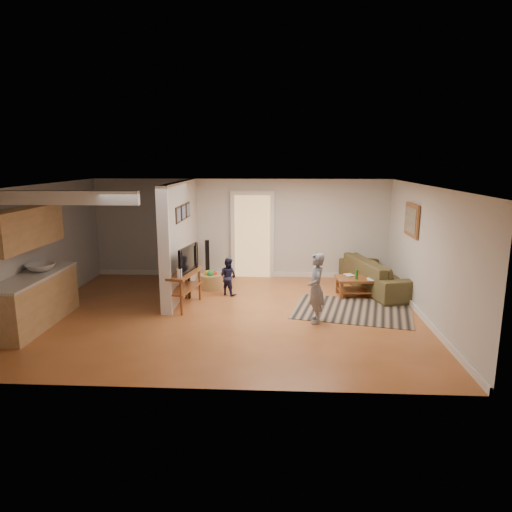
{
  "coord_description": "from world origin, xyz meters",
  "views": [
    {
      "loc": [
        0.99,
        -8.5,
        2.98
      ],
      "look_at": [
        0.53,
        0.33,
        1.1
      ],
      "focal_mm": 32.0,
      "sensor_mm": 36.0,
      "label": 1
    }
  ],
  "objects_px": {
    "tv_console": "(184,275)",
    "toy_basket": "(211,281)",
    "coffee_table": "(362,282)",
    "speaker_left": "(188,277)",
    "speaker_right": "(207,259)",
    "child": "(315,322)",
    "toddler": "(228,295)",
    "sofa": "(378,290)"
  },
  "relations": [
    {
      "from": "toy_basket",
      "to": "sofa",
      "type": "bearing_deg",
      "value": 1.82
    },
    {
      "from": "sofa",
      "to": "tv_console",
      "type": "distance_m",
      "value": 4.54
    },
    {
      "from": "toy_basket",
      "to": "child",
      "type": "relative_size",
      "value": 0.4
    },
    {
      "from": "toy_basket",
      "to": "child",
      "type": "xyz_separation_m",
      "value": [
        2.27,
        -2.13,
        -0.19
      ]
    },
    {
      "from": "speaker_right",
      "to": "child",
      "type": "xyz_separation_m",
      "value": [
        2.51,
        -3.08,
        -0.49
      ]
    },
    {
      "from": "speaker_left",
      "to": "child",
      "type": "xyz_separation_m",
      "value": [
        2.66,
        -1.34,
        -0.47
      ]
    },
    {
      "from": "tv_console",
      "to": "speaker_left",
      "type": "bearing_deg",
      "value": 105.68
    },
    {
      "from": "toy_basket",
      "to": "child",
      "type": "bearing_deg",
      "value": -43.09
    },
    {
      "from": "tv_console",
      "to": "toddler",
      "type": "height_order",
      "value": "tv_console"
    },
    {
      "from": "sofa",
      "to": "toy_basket",
      "type": "distance_m",
      "value": 3.91
    },
    {
      "from": "coffee_table",
      "to": "speaker_left",
      "type": "xyz_separation_m",
      "value": [
        -3.8,
        -0.38,
        0.15
      ]
    },
    {
      "from": "toddler",
      "to": "tv_console",
      "type": "bearing_deg",
      "value": 78.11
    },
    {
      "from": "coffee_table",
      "to": "tv_console",
      "type": "bearing_deg",
      "value": -165.62
    },
    {
      "from": "speaker_left",
      "to": "toy_basket",
      "type": "height_order",
      "value": "speaker_left"
    },
    {
      "from": "coffee_table",
      "to": "toddler",
      "type": "distance_m",
      "value": 2.98
    },
    {
      "from": "coffee_table",
      "to": "toddler",
      "type": "bearing_deg",
      "value": -178.73
    },
    {
      "from": "tv_console",
      "to": "toy_basket",
      "type": "relative_size",
      "value": 2.36
    },
    {
      "from": "speaker_right",
      "to": "toddler",
      "type": "relative_size",
      "value": 1.17
    },
    {
      "from": "coffee_table",
      "to": "speaker_right",
      "type": "relative_size",
      "value": 1.12
    },
    {
      "from": "child",
      "to": "tv_console",
      "type": "bearing_deg",
      "value": -111.94
    },
    {
      "from": "speaker_left",
      "to": "child",
      "type": "height_order",
      "value": "speaker_left"
    },
    {
      "from": "tv_console",
      "to": "toy_basket",
      "type": "bearing_deg",
      "value": 86.62
    },
    {
      "from": "speaker_left",
      "to": "toy_basket",
      "type": "distance_m",
      "value": 0.92
    },
    {
      "from": "coffee_table",
      "to": "sofa",
      "type": "bearing_deg",
      "value": 47.0
    },
    {
      "from": "sofa",
      "to": "coffee_table",
      "type": "relative_size",
      "value": 2.24
    },
    {
      "from": "sofa",
      "to": "tv_console",
      "type": "relative_size",
      "value": 2.01
    },
    {
      "from": "coffee_table",
      "to": "speaker_left",
      "type": "distance_m",
      "value": 3.83
    },
    {
      "from": "sofa",
      "to": "coffee_table",
      "type": "distance_m",
      "value": 0.78
    },
    {
      "from": "speaker_left",
      "to": "speaker_right",
      "type": "xyz_separation_m",
      "value": [
        0.15,
        1.73,
        0.02
      ]
    },
    {
      "from": "speaker_right",
      "to": "toddler",
      "type": "height_order",
      "value": "speaker_right"
    },
    {
      "from": "toy_basket",
      "to": "coffee_table",
      "type": "bearing_deg",
      "value": -6.63
    },
    {
      "from": "tv_console",
      "to": "speaker_right",
      "type": "height_order",
      "value": "tv_console"
    },
    {
      "from": "sofa",
      "to": "speaker_right",
      "type": "height_order",
      "value": "speaker_right"
    },
    {
      "from": "child",
      "to": "speaker_right",
      "type": "bearing_deg",
      "value": -146.37
    },
    {
      "from": "coffee_table",
      "to": "child",
      "type": "bearing_deg",
      "value": -123.44
    },
    {
      "from": "child",
      "to": "toy_basket",
      "type": "bearing_deg",
      "value": -138.65
    },
    {
      "from": "speaker_right",
      "to": "child",
      "type": "relative_size",
      "value": 0.75
    },
    {
      "from": "tv_console",
      "to": "child",
      "type": "xyz_separation_m",
      "value": [
        2.61,
        -0.77,
        -0.67
      ]
    },
    {
      "from": "coffee_table",
      "to": "child",
      "type": "relative_size",
      "value": 0.85
    },
    {
      "from": "toy_basket",
      "to": "child",
      "type": "distance_m",
      "value": 3.12
    },
    {
      "from": "toy_basket",
      "to": "speaker_right",
      "type": "bearing_deg",
      "value": 103.88
    },
    {
      "from": "child",
      "to": "toddler",
      "type": "height_order",
      "value": "child"
    }
  ]
}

